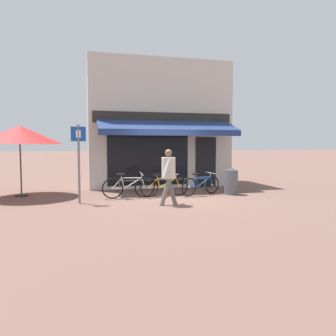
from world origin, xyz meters
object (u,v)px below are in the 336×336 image
at_px(bicycle_silver, 129,187).
at_px(parking_sign, 79,155).
at_px(cafe_parasol, 20,135).
at_px(bicycle_blue, 201,185).
at_px(pedestrian_adult, 168,171).
at_px(litter_bin, 231,181).
at_px(bicycle_orange, 164,186).

distance_m(bicycle_silver, parking_sign, 2.00).
xyz_separation_m(parking_sign, cafe_parasol, (-1.97, 1.93, 0.65)).
height_order(bicycle_blue, pedestrian_adult, pedestrian_adult).
bearing_deg(parking_sign, bicycle_silver, 19.65).
xyz_separation_m(pedestrian_adult, parking_sign, (-2.58, 0.88, 0.47)).
height_order(bicycle_silver, litter_bin, litter_bin).
bearing_deg(pedestrian_adult, litter_bin, 29.64).
relative_size(bicycle_orange, parking_sign, 0.73).
xyz_separation_m(bicycle_blue, pedestrian_adult, (-1.57, -1.47, 0.64)).
bearing_deg(bicycle_orange, parking_sign, -172.66).
xyz_separation_m(bicycle_silver, bicycle_blue, (2.56, 0.03, -0.02)).
bearing_deg(litter_bin, pedestrian_adult, -152.84).
height_order(bicycle_orange, cafe_parasol, cafe_parasol).
bearing_deg(bicycle_silver, bicycle_blue, -1.16).
height_order(bicycle_silver, parking_sign, parking_sign).
height_order(bicycle_orange, bicycle_blue, bicycle_blue).
xyz_separation_m(bicycle_silver, cafe_parasol, (-3.56, 1.37, 1.74)).
height_order(bicycle_silver, bicycle_blue, bicycle_silver).
height_order(bicycle_silver, pedestrian_adult, pedestrian_adult).
distance_m(pedestrian_adult, parking_sign, 2.77).
bearing_deg(cafe_parasol, pedestrian_adult, -31.69).
relative_size(pedestrian_adult, cafe_parasol, 0.59).
bearing_deg(bicycle_silver, pedestrian_adult, -57.13).
distance_m(bicycle_blue, parking_sign, 4.34).
distance_m(bicycle_orange, cafe_parasol, 5.27).
distance_m(bicycle_silver, cafe_parasol, 4.19).
bearing_deg(cafe_parasol, litter_bin, -11.22).
relative_size(bicycle_blue, cafe_parasol, 0.58).
relative_size(litter_bin, parking_sign, 0.40).
height_order(pedestrian_adult, cafe_parasol, cafe_parasol).
height_order(bicycle_silver, bicycle_orange, bicycle_silver).
bearing_deg(bicycle_blue, litter_bin, -27.19).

